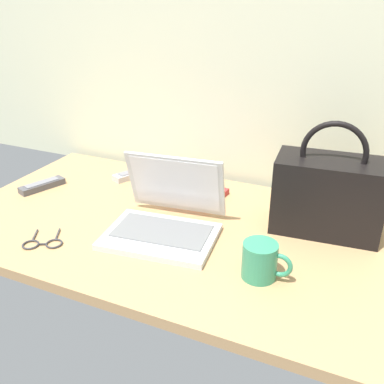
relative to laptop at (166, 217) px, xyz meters
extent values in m
cube|color=tan|center=(0.12, 0.05, -0.06)|extent=(1.60, 0.76, 0.03)
cube|color=silver|center=(0.01, -0.05, -0.04)|extent=(0.33, 0.25, 0.02)
cube|color=slate|center=(0.00, -0.03, -0.03)|extent=(0.28, 0.17, 0.00)
cube|color=silver|center=(-0.01, 0.09, 0.07)|extent=(0.31, 0.10, 0.19)
cube|color=white|center=(-0.01, 0.08, 0.07)|extent=(0.27, 0.08, 0.17)
cylinder|color=#338C66|center=(0.31, -0.10, 0.00)|extent=(0.09, 0.09, 0.09)
torus|color=#338C66|center=(0.36, -0.10, 0.00)|extent=(0.06, 0.01, 0.06)
cylinder|color=brown|center=(0.31, -0.10, 0.04)|extent=(0.08, 0.08, 0.00)
cube|color=#4C4C51|center=(-0.54, 0.09, -0.03)|extent=(0.10, 0.17, 0.02)
cube|color=slate|center=(-0.54, 0.09, -0.02)|extent=(0.07, 0.12, 0.00)
cube|color=#B7B7B7|center=(-0.30, 0.31, -0.03)|extent=(0.11, 0.16, 0.02)
cube|color=slate|center=(-0.30, 0.31, -0.02)|extent=(0.08, 0.12, 0.00)
torus|color=#333338|center=(-0.31, -0.23, -0.04)|extent=(0.06, 0.06, 0.01)
torus|color=#333338|center=(-0.25, -0.19, -0.04)|extent=(0.06, 0.06, 0.01)
cube|color=#333338|center=(-0.28, -0.21, -0.04)|extent=(0.02, 0.01, 0.00)
cube|color=#333338|center=(-0.33, -0.18, -0.04)|extent=(0.03, 0.05, 0.00)
cube|color=#333338|center=(-0.28, -0.15, -0.04)|extent=(0.03, 0.05, 0.00)
cube|color=black|center=(0.42, 0.20, 0.06)|extent=(0.31, 0.19, 0.22)
torus|color=black|center=(0.42, 0.20, 0.19)|extent=(0.18, 0.03, 0.18)
cube|color=#B23333|center=(-0.03, 0.25, -0.04)|extent=(0.22, 0.18, 0.02)
cube|color=#8C4C8C|center=(-0.03, 0.25, -0.01)|extent=(0.17, 0.14, 0.03)
camera|label=1|loc=(0.51, -0.96, 0.60)|focal=39.97mm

